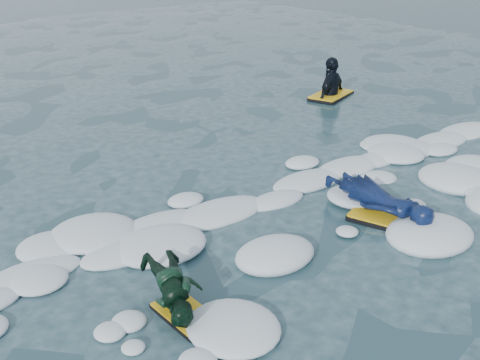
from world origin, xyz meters
name	(u,v)px	position (x,y,z in m)	size (l,w,h in m)	color
ground	(324,252)	(0.00, 0.00, 0.00)	(120.00, 120.00, 0.00)	#1B3941
foam_band	(268,221)	(0.00, 1.03, 0.00)	(12.00, 3.10, 0.30)	white
prone_woman_unit	(382,201)	(1.27, 0.23, 0.23)	(0.96, 1.74, 0.44)	black
prone_child_unit	(176,290)	(-1.99, 0.08, 0.22)	(0.90, 1.24, 0.44)	black
waiting_rider_unit	(331,96)	(5.00, 4.88, 0.03)	(1.32, 1.00, 1.76)	black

